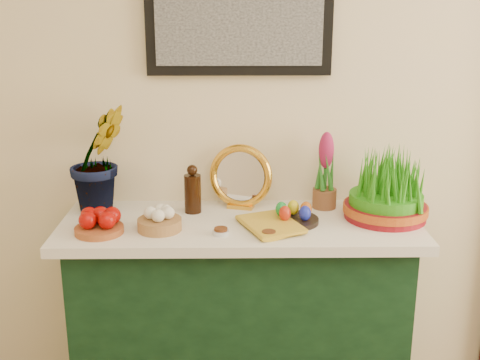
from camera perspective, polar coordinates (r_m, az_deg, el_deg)
name	(u,v)px	position (r m, az deg, el deg)	size (l,w,h in m)	color
sideboard	(240,325)	(2.57, -0.02, -13.60)	(1.30, 0.45, 0.85)	#14381C
tablecloth	(240,225)	(2.38, -0.02, -4.28)	(1.40, 0.55, 0.04)	white
hyacinth_green	(98,142)	(2.46, -13.31, 3.56)	(0.29, 0.25, 0.58)	#2B7B24
apple_bowl	(99,223)	(2.29, -13.24, -4.03)	(0.19, 0.19, 0.09)	#9D4E25
garlic_basket	(159,220)	(2.28, -7.64, -3.81)	(0.19, 0.19, 0.09)	#AD7945
vinegar_cruet	(193,191)	(2.44, -4.51, -1.09)	(0.07, 0.07, 0.20)	black
mirror	(241,177)	(2.48, 0.06, 0.27)	(0.27, 0.13, 0.27)	gold
book	(248,228)	(2.25, 0.75, -4.53)	(0.17, 0.25, 0.03)	gold
spice_dish_left	(221,231)	(2.22, -1.83, -4.90)	(0.06, 0.06, 0.03)	silver
spice_dish_right	(269,235)	(2.20, 2.75, -5.21)	(0.06, 0.06, 0.03)	silver
egg_plate	(294,216)	(2.34, 5.14, -3.39)	(0.22, 0.22, 0.08)	black
hyacinth_pink	(325,174)	(2.49, 8.09, 0.55)	(0.10, 0.10, 0.32)	brown
wheatgrass_sabzeh	(387,189)	(2.42, 13.73, -0.87)	(0.33, 0.33, 0.27)	maroon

